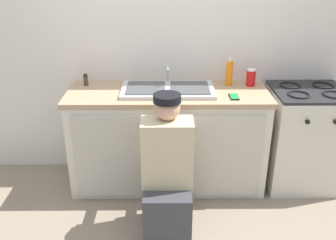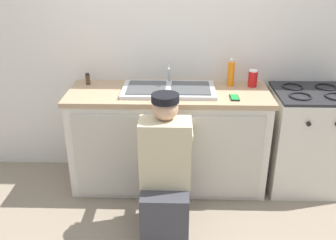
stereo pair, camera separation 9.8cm
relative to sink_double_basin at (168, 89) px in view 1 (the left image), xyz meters
name	(u,v)px [view 1 (the left image)]	position (x,y,z in m)	size (l,w,h in m)	color
ground_plane	(168,199)	(0.00, -0.30, -0.93)	(12.00, 12.00, 0.00)	gray
back_wall	(168,44)	(0.00, 0.35, 0.32)	(6.00, 0.10, 2.50)	silver
counter_cabinet	(168,141)	(0.00, -0.01, -0.50)	(1.71, 0.62, 0.87)	silver
countertop	(168,94)	(0.00, 0.00, -0.04)	(1.75, 0.62, 0.04)	tan
sink_double_basin	(168,89)	(0.00, 0.00, 0.00)	(0.80, 0.44, 0.19)	silver
stove_range	(303,137)	(1.24, 0.00, -0.47)	(0.65, 0.62, 0.93)	silver
plumber_person	(167,177)	(-0.01, -0.66, -0.47)	(0.42, 0.61, 1.10)	#3F3F47
cell_phone	(234,97)	(0.55, -0.15, -0.01)	(0.07, 0.14, 0.01)	black
spice_bottle_pepper	(86,80)	(-0.74, 0.16, 0.03)	(0.04, 0.04, 0.10)	#513823
soda_cup_red	(251,77)	(0.75, 0.15, 0.06)	(0.08, 0.08, 0.15)	red
soap_bottle_orange	(229,73)	(0.55, 0.16, 0.09)	(0.06, 0.06, 0.25)	orange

